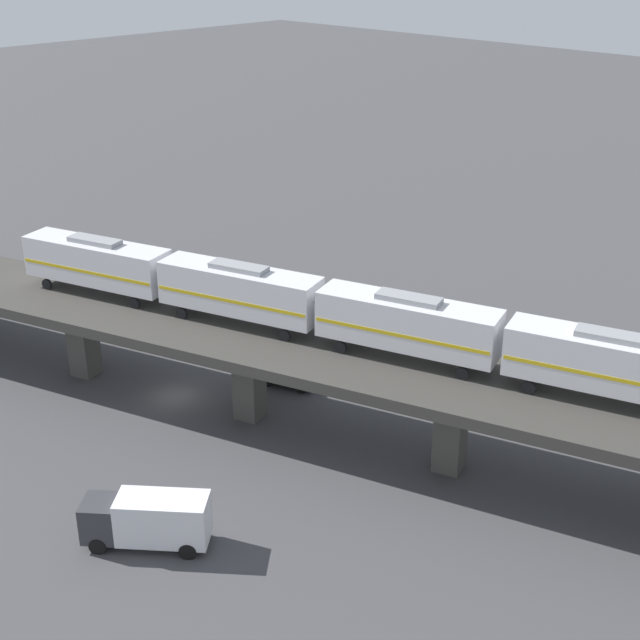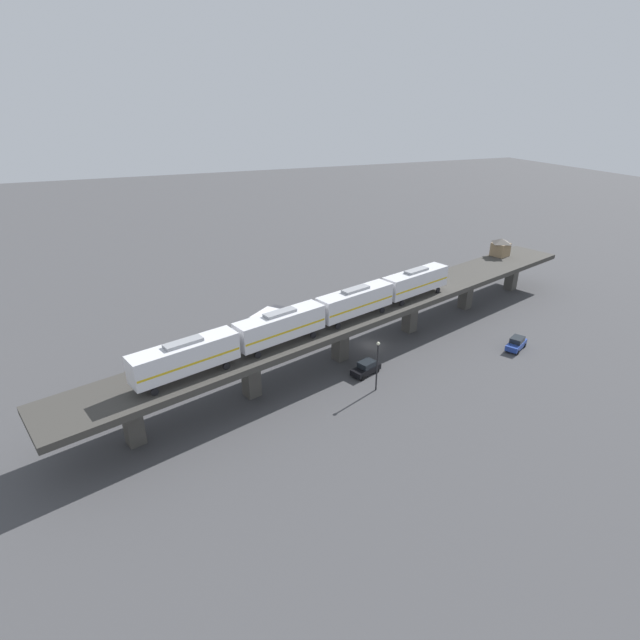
# 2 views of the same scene
# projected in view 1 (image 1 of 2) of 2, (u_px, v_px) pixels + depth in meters

# --- Properties ---
(ground_plane) EXTENTS (400.00, 400.00, 0.00)m
(ground_plane) POSITION_uv_depth(u_px,v_px,m) (176.00, 397.00, 67.00)
(ground_plane) COLOR #424244
(elevated_viaduct) EXTENTS (36.20, 90.14, 6.56)m
(elevated_viaduct) POSITION_uv_depth(u_px,v_px,m) (169.00, 328.00, 64.75)
(elevated_viaduct) COLOR #393733
(elevated_viaduct) RESTS_ON ground
(subway_train) EXTENTS (17.93, 48.26, 4.45)m
(subway_train) POSITION_uv_depth(u_px,v_px,m) (320.00, 306.00, 59.78)
(subway_train) COLOR silver
(subway_train) RESTS_ON elevated_viaduct
(street_car_blue) EXTENTS (3.70, 4.72, 1.89)m
(street_car_blue) POSITION_uv_depth(u_px,v_px,m) (126.00, 285.00, 85.02)
(street_car_blue) COLOR #233D93
(street_car_blue) RESTS_ON ground
(street_car_black) EXTENTS (3.30, 4.75, 1.89)m
(street_car_black) POSITION_uv_depth(u_px,v_px,m) (288.00, 374.00, 68.40)
(street_car_black) COLOR black
(street_car_black) RESTS_ON ground
(delivery_truck) EXTENTS (6.34, 6.97, 3.20)m
(delivery_truck) POSITION_uv_depth(u_px,v_px,m) (148.00, 519.00, 50.41)
(delivery_truck) COLOR #333338
(delivery_truck) RESTS_ON ground
(street_lamp) EXTENTS (0.44, 0.44, 6.94)m
(street_lamp) POSITION_uv_depth(u_px,v_px,m) (332.00, 323.00, 69.40)
(street_lamp) COLOR black
(street_lamp) RESTS_ON ground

